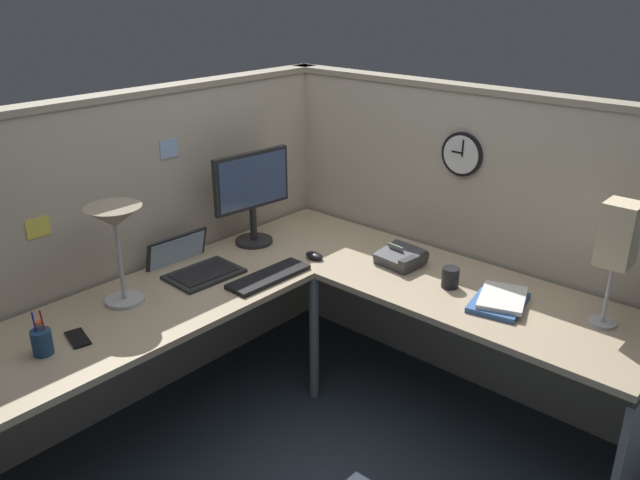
{
  "coord_description": "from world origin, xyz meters",
  "views": [
    {
      "loc": [
        -1.95,
        -1.75,
        2.07
      ],
      "look_at": [
        0.09,
        0.06,
        0.94
      ],
      "focal_mm": 36.11,
      "sensor_mm": 36.0,
      "label": 1
    }
  ],
  "objects_px": {
    "pen_cup": "(42,342)",
    "laptop": "(192,265)",
    "coffee_mug": "(450,278)",
    "wall_clock": "(462,154)",
    "desk_lamp_paper": "(618,238)",
    "keyboard": "(269,277)",
    "office_phone": "(401,258)",
    "monitor": "(252,191)",
    "cell_phone": "(78,338)",
    "book_stack": "(500,301)",
    "computer_mouse": "(314,256)",
    "desk_lamp_dome": "(115,225)"
  },
  "relations": [
    {
      "from": "book_stack",
      "to": "desk_lamp_paper",
      "type": "distance_m",
      "value": 0.55
    },
    {
      "from": "cell_phone",
      "to": "desk_lamp_paper",
      "type": "height_order",
      "value": "desk_lamp_paper"
    },
    {
      "from": "book_stack",
      "to": "cell_phone",
      "type": "bearing_deg",
      "value": 140.86
    },
    {
      "from": "office_phone",
      "to": "coffee_mug",
      "type": "distance_m",
      "value": 0.31
    },
    {
      "from": "desk_lamp_dome",
      "to": "pen_cup",
      "type": "distance_m",
      "value": 0.56
    },
    {
      "from": "monitor",
      "to": "desk_lamp_dome",
      "type": "bearing_deg",
      "value": -175.46
    },
    {
      "from": "monitor",
      "to": "keyboard",
      "type": "height_order",
      "value": "monitor"
    },
    {
      "from": "office_phone",
      "to": "keyboard",
      "type": "bearing_deg",
      "value": 145.16
    },
    {
      "from": "keyboard",
      "to": "desk_lamp_dome",
      "type": "bearing_deg",
      "value": 153.51
    },
    {
      "from": "keyboard",
      "to": "desk_lamp_paper",
      "type": "distance_m",
      "value": 1.52
    },
    {
      "from": "computer_mouse",
      "to": "wall_clock",
      "type": "xyz_separation_m",
      "value": [
        0.55,
        -0.49,
        0.51
      ]
    },
    {
      "from": "monitor",
      "to": "coffee_mug",
      "type": "bearing_deg",
      "value": -77.6
    },
    {
      "from": "keyboard",
      "to": "coffee_mug",
      "type": "height_order",
      "value": "coffee_mug"
    },
    {
      "from": "computer_mouse",
      "to": "office_phone",
      "type": "xyz_separation_m",
      "value": [
        0.23,
        -0.38,
        0.02
      ]
    },
    {
      "from": "pen_cup",
      "to": "cell_phone",
      "type": "relative_size",
      "value": 1.25
    },
    {
      "from": "pen_cup",
      "to": "cell_phone",
      "type": "height_order",
      "value": "pen_cup"
    },
    {
      "from": "desk_lamp_dome",
      "to": "coffee_mug",
      "type": "bearing_deg",
      "value": -42.89
    },
    {
      "from": "pen_cup",
      "to": "office_phone",
      "type": "distance_m",
      "value": 1.67
    },
    {
      "from": "monitor",
      "to": "desk_lamp_dome",
      "type": "height_order",
      "value": "monitor"
    },
    {
      "from": "laptop",
      "to": "book_stack",
      "type": "xyz_separation_m",
      "value": [
        0.66,
        -1.3,
        -0.0
      ]
    },
    {
      "from": "office_phone",
      "to": "desk_lamp_dome",
      "type": "bearing_deg",
      "value": 148.51
    },
    {
      "from": "cell_phone",
      "to": "book_stack",
      "type": "relative_size",
      "value": 0.44
    },
    {
      "from": "cell_phone",
      "to": "office_phone",
      "type": "bearing_deg",
      "value": -7.85
    },
    {
      "from": "pen_cup",
      "to": "laptop",
      "type": "bearing_deg",
      "value": 11.85
    },
    {
      "from": "keyboard",
      "to": "coffee_mug",
      "type": "xyz_separation_m",
      "value": [
        0.49,
        -0.69,
        0.04
      ]
    },
    {
      "from": "computer_mouse",
      "to": "coffee_mug",
      "type": "bearing_deg",
      "value": -75.46
    },
    {
      "from": "keyboard",
      "to": "wall_clock",
      "type": "distance_m",
      "value": 1.12
    },
    {
      "from": "pen_cup",
      "to": "monitor",
      "type": "bearing_deg",
      "value": 8.99
    },
    {
      "from": "cell_phone",
      "to": "book_stack",
      "type": "distance_m",
      "value": 1.77
    },
    {
      "from": "monitor",
      "to": "keyboard",
      "type": "distance_m",
      "value": 0.54
    },
    {
      "from": "monitor",
      "to": "coffee_mug",
      "type": "xyz_separation_m",
      "value": [
        0.23,
        -1.07,
        -0.25
      ]
    },
    {
      "from": "monitor",
      "to": "wall_clock",
      "type": "bearing_deg",
      "value": -55.15
    },
    {
      "from": "cell_phone",
      "to": "coffee_mug",
      "type": "relative_size",
      "value": 1.5
    },
    {
      "from": "keyboard",
      "to": "cell_phone",
      "type": "bearing_deg",
      "value": 170.58
    },
    {
      "from": "monitor",
      "to": "pen_cup",
      "type": "distance_m",
      "value": 1.32
    },
    {
      "from": "coffee_mug",
      "to": "wall_clock",
      "type": "bearing_deg",
      "value": 27.93
    },
    {
      "from": "coffee_mug",
      "to": "desk_lamp_paper",
      "type": "bearing_deg",
      "value": -79.28
    },
    {
      "from": "computer_mouse",
      "to": "book_stack",
      "type": "xyz_separation_m",
      "value": [
        0.17,
        -0.94,
        0.0
      ]
    },
    {
      "from": "desk_lamp_dome",
      "to": "laptop",
      "type": "bearing_deg",
      "value": 5.84
    },
    {
      "from": "computer_mouse",
      "to": "book_stack",
      "type": "height_order",
      "value": "book_stack"
    },
    {
      "from": "pen_cup",
      "to": "desk_lamp_paper",
      "type": "distance_m",
      "value": 2.26
    },
    {
      "from": "pen_cup",
      "to": "book_stack",
      "type": "relative_size",
      "value": 0.55
    },
    {
      "from": "office_phone",
      "to": "wall_clock",
      "type": "xyz_separation_m",
      "value": [
        0.32,
        -0.11,
        0.49
      ]
    },
    {
      "from": "monitor",
      "to": "desk_lamp_dome",
      "type": "xyz_separation_m",
      "value": [
        -0.84,
        -0.07,
        0.07
      ]
    },
    {
      "from": "office_phone",
      "to": "desk_lamp_paper",
      "type": "relative_size",
      "value": 0.42
    },
    {
      "from": "coffee_mug",
      "to": "wall_clock",
      "type": "distance_m",
      "value": 0.63
    },
    {
      "from": "keyboard",
      "to": "desk_lamp_paper",
      "type": "relative_size",
      "value": 0.81
    },
    {
      "from": "cell_phone",
      "to": "office_phone",
      "type": "xyz_separation_m",
      "value": [
        1.43,
        -0.55,
        0.03
      ]
    },
    {
      "from": "computer_mouse",
      "to": "pen_cup",
      "type": "relative_size",
      "value": 0.58
    },
    {
      "from": "cell_phone",
      "to": "wall_clock",
      "type": "bearing_deg",
      "value": -7.52
    }
  ]
}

